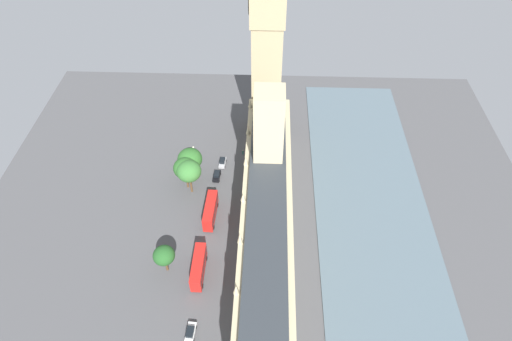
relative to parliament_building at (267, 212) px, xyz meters
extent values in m
plane|color=#4C4C4F|center=(1.99, 1.45, -9.01)|extent=(146.17, 146.17, 0.00)
cube|color=slate|center=(-27.60, 1.45, -8.88)|extent=(29.55, 131.56, 0.25)
cube|color=#CCBA8E|center=(-0.01, 1.45, -1.60)|extent=(11.41, 76.17, 14.82)
cube|color=#CCBA8E|center=(-0.01, -12.26, 8.31)|extent=(6.89, 6.89, 34.63)
cube|color=#2D3338|center=(-0.01, 1.45, 6.62)|extent=(8.67, 73.13, 1.60)
cone|color=#CCBA8E|center=(5.30, -32.83, 7.15)|extent=(1.20, 1.20, 2.67)
cone|color=#CCBA8E|center=(5.30, -21.40, 7.27)|extent=(1.20, 1.20, 2.91)
cone|color=#CCBA8E|center=(5.30, -9.98, 7.25)|extent=(1.20, 1.20, 2.87)
cone|color=#CCBA8E|center=(5.30, 1.45, 6.93)|extent=(1.20, 1.20, 2.24)
cone|color=#CCBA8E|center=(5.30, 12.87, 7.31)|extent=(1.20, 1.20, 2.99)
cone|color=#CCBA8E|center=(5.30, 24.30, 7.07)|extent=(1.20, 1.20, 2.50)
cube|color=tan|center=(0.99, -42.20, 8.65)|extent=(8.36, 8.36, 35.31)
cube|color=tan|center=(0.99, -42.20, 31.74)|extent=(9.20, 9.20, 10.86)
cylinder|color=silver|center=(5.74, -42.20, 31.74)|extent=(0.25, 6.36, 6.36)
torus|color=black|center=(5.74, -42.20, 31.74)|extent=(0.24, 6.60, 6.60)
cube|color=#B7B7BC|center=(13.10, -24.70, -8.29)|extent=(1.98, 4.24, 0.75)
cube|color=black|center=(13.08, -24.90, -7.59)|extent=(1.59, 2.41, 0.65)
cylinder|color=black|center=(12.39, -23.32, -8.67)|extent=(0.29, 0.69, 0.68)
cylinder|color=black|center=(13.96, -23.42, -8.67)|extent=(0.29, 0.69, 0.68)
cylinder|color=black|center=(12.23, -25.97, -8.67)|extent=(0.29, 0.69, 0.68)
cylinder|color=black|center=(13.80, -26.07, -8.67)|extent=(0.29, 0.69, 0.68)
cube|color=black|center=(14.20, -19.24, -8.29)|extent=(2.03, 4.36, 0.75)
cube|color=black|center=(14.19, -19.46, -7.59)|extent=(1.63, 2.47, 0.65)
cylinder|color=black|center=(13.49, -17.83, -8.67)|extent=(0.29, 0.69, 0.68)
cylinder|color=black|center=(15.09, -17.94, -8.67)|extent=(0.29, 0.69, 0.68)
cylinder|color=black|center=(13.32, -20.55, -8.67)|extent=(0.29, 0.69, 0.68)
cylinder|color=black|center=(14.91, -20.66, -8.67)|extent=(0.29, 0.69, 0.68)
cube|color=red|center=(14.31, -5.22, -6.36)|extent=(2.89, 10.59, 4.20)
cube|color=black|center=(14.31, -5.22, -6.27)|extent=(2.93, 10.19, 0.70)
cylinder|color=black|center=(13.29, -1.50, -8.46)|extent=(0.39, 1.11, 1.10)
cylinder|color=black|center=(15.59, -1.59, -8.46)|extent=(0.39, 1.11, 1.10)
cylinder|color=black|center=(13.02, -8.85, -8.46)|extent=(0.39, 1.11, 1.10)
cylinder|color=black|center=(15.32, -8.93, -8.46)|extent=(0.39, 1.11, 1.10)
cube|color=red|center=(15.22, 11.38, -6.36)|extent=(2.59, 10.52, 4.20)
cube|color=black|center=(15.22, 11.38, -6.27)|extent=(2.64, 10.12, 0.70)
cylinder|color=black|center=(14.10, 15.07, -8.46)|extent=(0.36, 1.10, 1.10)
cylinder|color=black|center=(16.40, 15.05, -8.46)|extent=(0.36, 1.10, 1.10)
cylinder|color=black|center=(14.04, 7.72, -8.46)|extent=(0.36, 1.10, 1.10)
cylinder|color=black|center=(16.34, 7.70, -8.46)|extent=(0.36, 1.10, 1.10)
cube|color=silver|center=(15.16, 25.95, -8.29)|extent=(2.07, 4.39, 0.75)
cube|color=black|center=(15.17, 26.16, -7.59)|extent=(1.66, 2.49, 0.65)
cylinder|color=black|center=(15.88, 24.52, -8.67)|extent=(0.29, 0.70, 0.68)
cylinder|color=black|center=(14.26, 24.63, -8.67)|extent=(0.29, 0.70, 0.68)
cylinder|color=black|center=(16.06, 27.26, -8.67)|extent=(0.29, 0.70, 0.68)
cylinder|color=black|center=(14.44, 27.37, -8.67)|extent=(0.29, 0.70, 0.68)
cylinder|color=#336B60|center=(7.43, -29.39, -8.37)|extent=(0.55, 0.55, 1.27)
sphere|color=tan|center=(7.43, -29.39, -7.62)|extent=(0.24, 0.24, 0.24)
cube|color=navy|center=(7.33, -29.64, -8.31)|extent=(0.31, 0.20, 0.23)
cylinder|color=brown|center=(21.17, -19.51, -6.81)|extent=(0.56, 0.56, 4.40)
ellipsoid|color=#2D6628|center=(21.17, -19.51, -2.09)|extent=(6.71, 6.71, 5.71)
cylinder|color=brown|center=(22.82, 10.71, -7.02)|extent=(0.56, 0.56, 3.96)
ellipsoid|color=#235623|center=(22.82, 10.71, -3.16)|extent=(5.00, 5.00, 4.25)
cylinder|color=brown|center=(21.80, -15.59, -6.51)|extent=(0.56, 0.56, 4.99)
ellipsoid|color=#2D6628|center=(21.80, -15.59, -1.65)|extent=(6.32, 6.32, 5.37)
cylinder|color=brown|center=(20.52, -13.95, -6.28)|extent=(0.56, 0.56, 5.46)
ellipsoid|color=#387533|center=(20.52, -13.95, -1.12)|extent=(6.48, 6.48, 5.51)
cylinder|color=black|center=(21.12, -25.23, -6.14)|extent=(0.18, 0.18, 5.73)
sphere|color=#F2EAC6|center=(21.12, -25.23, -3.00)|extent=(0.56, 0.56, 0.56)
camera|label=1|loc=(0.13, 65.33, 80.16)|focal=30.71mm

